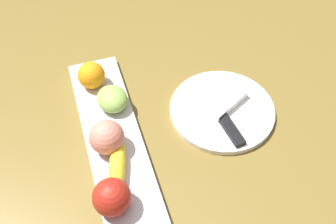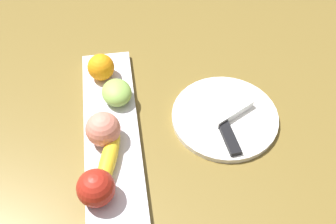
{
  "view_description": "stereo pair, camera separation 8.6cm",
  "coord_description": "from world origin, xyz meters",
  "px_view_note": "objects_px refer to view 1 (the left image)",
  "views": [
    {
      "loc": [
        -0.5,
        0.04,
        0.72
      ],
      "look_at": [
        0.02,
        -0.13,
        0.05
      ],
      "focal_mm": 42.78,
      "sensor_mm": 36.0,
      "label": 1
    },
    {
      "loc": [
        -0.52,
        -0.05,
        0.72
      ],
      "look_at": [
        0.02,
        -0.13,
        0.05
      ],
      "focal_mm": 42.78,
      "sensor_mm": 36.0,
      "label": 2
    }
  ],
  "objects_px": {
    "fruit_tray": "(111,137)",
    "orange_near_apple": "(91,75)",
    "peach": "(107,137)",
    "apple": "(112,197)",
    "folded_napkin": "(218,96)",
    "grape_bunch": "(112,99)",
    "dinner_plate": "(222,110)",
    "banana": "(117,168)",
    "knife": "(227,125)"
  },
  "relations": [
    {
      "from": "peach",
      "to": "knife",
      "type": "height_order",
      "value": "peach"
    },
    {
      "from": "dinner_plate",
      "to": "fruit_tray",
      "type": "bearing_deg",
      "value": 90.0
    },
    {
      "from": "banana",
      "to": "grape_bunch",
      "type": "height_order",
      "value": "grape_bunch"
    },
    {
      "from": "apple",
      "to": "grape_bunch",
      "type": "relative_size",
      "value": 0.95
    },
    {
      "from": "folded_napkin",
      "to": "peach",
      "type": "bearing_deg",
      "value": 102.63
    },
    {
      "from": "orange_near_apple",
      "to": "folded_napkin",
      "type": "xyz_separation_m",
      "value": [
        -0.13,
        -0.27,
        -0.03
      ]
    },
    {
      "from": "fruit_tray",
      "to": "grape_bunch",
      "type": "bearing_deg",
      "value": -16.94
    },
    {
      "from": "fruit_tray",
      "to": "peach",
      "type": "distance_m",
      "value": 0.06
    },
    {
      "from": "grape_bunch",
      "to": "dinner_plate",
      "type": "relative_size",
      "value": 0.32
    },
    {
      "from": "folded_napkin",
      "to": "dinner_plate",
      "type": "bearing_deg",
      "value": 180.0
    },
    {
      "from": "banana",
      "to": "folded_napkin",
      "type": "bearing_deg",
      "value": 131.72
    },
    {
      "from": "peach",
      "to": "knife",
      "type": "relative_size",
      "value": 0.4
    },
    {
      "from": "peach",
      "to": "grape_bunch",
      "type": "xyz_separation_m",
      "value": [
        0.11,
        -0.03,
        -0.01
      ]
    },
    {
      "from": "grape_bunch",
      "to": "folded_napkin",
      "type": "bearing_deg",
      "value": -101.79
    },
    {
      "from": "grape_bunch",
      "to": "dinner_plate",
      "type": "distance_m",
      "value": 0.25
    },
    {
      "from": "peach",
      "to": "dinner_plate",
      "type": "xyz_separation_m",
      "value": [
        0.03,
        -0.27,
        -0.05
      ]
    },
    {
      "from": "folded_napkin",
      "to": "fruit_tray",
      "type": "bearing_deg",
      "value": 96.58
    },
    {
      "from": "apple",
      "to": "dinner_plate",
      "type": "bearing_deg",
      "value": -60.32
    },
    {
      "from": "fruit_tray",
      "to": "folded_napkin",
      "type": "height_order",
      "value": "folded_napkin"
    },
    {
      "from": "peach",
      "to": "grape_bunch",
      "type": "relative_size",
      "value": 0.95
    },
    {
      "from": "banana",
      "to": "peach",
      "type": "distance_m",
      "value": 0.07
    },
    {
      "from": "banana",
      "to": "folded_napkin",
      "type": "distance_m",
      "value": 0.29
    },
    {
      "from": "fruit_tray",
      "to": "orange_near_apple",
      "type": "distance_m",
      "value": 0.16
    },
    {
      "from": "fruit_tray",
      "to": "peach",
      "type": "xyz_separation_m",
      "value": [
        -0.03,
        0.01,
        0.05
      ]
    },
    {
      "from": "fruit_tray",
      "to": "peach",
      "type": "height_order",
      "value": "peach"
    },
    {
      "from": "orange_near_apple",
      "to": "knife",
      "type": "relative_size",
      "value": 0.35
    },
    {
      "from": "grape_bunch",
      "to": "folded_napkin",
      "type": "height_order",
      "value": "grape_bunch"
    },
    {
      "from": "grape_bunch",
      "to": "folded_napkin",
      "type": "relative_size",
      "value": 0.72
    },
    {
      "from": "banana",
      "to": "folded_napkin",
      "type": "height_order",
      "value": "banana"
    },
    {
      "from": "peach",
      "to": "grape_bunch",
      "type": "height_order",
      "value": "peach"
    },
    {
      "from": "fruit_tray",
      "to": "knife",
      "type": "xyz_separation_m",
      "value": [
        -0.05,
        -0.25,
        0.01
      ]
    },
    {
      "from": "banana",
      "to": "knife",
      "type": "bearing_deg",
      "value": 116.36
    },
    {
      "from": "peach",
      "to": "knife",
      "type": "distance_m",
      "value": 0.26
    },
    {
      "from": "folded_napkin",
      "to": "grape_bunch",
      "type": "bearing_deg",
      "value": 78.21
    },
    {
      "from": "grape_bunch",
      "to": "dinner_plate",
      "type": "height_order",
      "value": "grape_bunch"
    },
    {
      "from": "banana",
      "to": "peach",
      "type": "bearing_deg",
      "value": -159.04
    },
    {
      "from": "dinner_plate",
      "to": "knife",
      "type": "height_order",
      "value": "knife"
    },
    {
      "from": "banana",
      "to": "peach",
      "type": "xyz_separation_m",
      "value": [
        0.06,
        0.0,
        0.02
      ]
    },
    {
      "from": "peach",
      "to": "folded_napkin",
      "type": "relative_size",
      "value": 0.68
    },
    {
      "from": "orange_near_apple",
      "to": "grape_bunch",
      "type": "xyz_separation_m",
      "value": [
        -0.08,
        -0.03,
        -0.01
      ]
    },
    {
      "from": "apple",
      "to": "orange_near_apple",
      "type": "distance_m",
      "value": 0.32
    },
    {
      "from": "orange_near_apple",
      "to": "dinner_plate",
      "type": "bearing_deg",
      "value": -120.5
    },
    {
      "from": "apple",
      "to": "folded_napkin",
      "type": "relative_size",
      "value": 0.68
    },
    {
      "from": "banana",
      "to": "dinner_plate",
      "type": "xyz_separation_m",
      "value": [
        0.09,
        -0.27,
        -0.03
      ]
    },
    {
      "from": "folded_napkin",
      "to": "knife",
      "type": "distance_m",
      "value": 0.08
    },
    {
      "from": "fruit_tray",
      "to": "orange_near_apple",
      "type": "bearing_deg",
      "value": 2.59
    },
    {
      "from": "dinner_plate",
      "to": "knife",
      "type": "xyz_separation_m",
      "value": [
        -0.05,
        0.01,
        0.01
      ]
    },
    {
      "from": "knife",
      "to": "dinner_plate",
      "type": "bearing_deg",
      "value": -16.9
    },
    {
      "from": "apple",
      "to": "folded_napkin",
      "type": "bearing_deg",
      "value": -56.04
    },
    {
      "from": "grape_bunch",
      "to": "knife",
      "type": "xyz_separation_m",
      "value": [
        -0.13,
        -0.23,
        -0.02
      ]
    }
  ]
}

